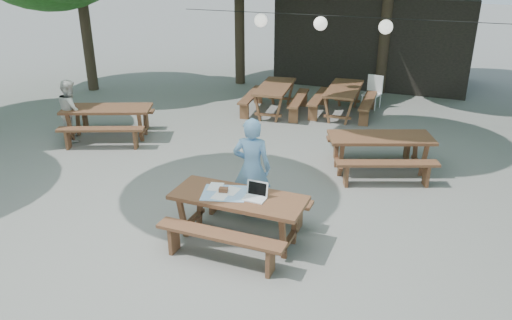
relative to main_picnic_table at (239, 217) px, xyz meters
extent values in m
plane|color=#63635F|center=(-0.37, 0.46, -0.39)|extent=(80.00, 80.00, 0.00)
cube|color=black|center=(0.13, 10.96, 1.01)|extent=(6.00, 3.00, 2.80)
cube|color=#4D2A1B|center=(0.00, 0.00, 0.33)|extent=(2.00, 0.80, 0.06)
cube|color=#4D2A1B|center=(0.00, -0.65, 0.06)|extent=(1.90, 0.28, 0.05)
cube|color=#4D2A1B|center=(0.00, 0.65, 0.06)|extent=(1.90, 0.28, 0.05)
cube|color=#4D2A1B|center=(0.00, 0.00, -0.04)|extent=(1.70, 0.70, 0.69)
cube|color=#4D2A1B|center=(-4.61, 2.96, 0.33)|extent=(2.15, 1.51, 0.06)
cube|color=#4D2A1B|center=(-4.36, 2.36, 0.06)|extent=(1.86, 0.99, 0.05)
cube|color=#4D2A1B|center=(-4.87, 3.56, 0.06)|extent=(1.86, 0.99, 0.05)
cube|color=#4D2A1B|center=(-4.61, 2.96, -0.04)|extent=(1.84, 1.30, 0.69)
cube|color=#4D2A1B|center=(1.55, 3.38, 0.33)|extent=(2.15, 1.49, 0.06)
cube|color=#4D2A1B|center=(1.79, 2.77, 0.06)|extent=(1.87, 0.97, 0.05)
cube|color=#4D2A1B|center=(1.31, 3.98, 0.06)|extent=(1.87, 0.97, 0.05)
cube|color=#4D2A1B|center=(1.55, 3.38, -0.04)|extent=(1.84, 1.28, 0.69)
cube|color=#4D2A1B|center=(-1.69, 6.30, 0.33)|extent=(1.05, 2.09, 0.06)
cube|color=#4D2A1B|center=(-1.05, 6.38, 0.06)|extent=(0.53, 1.92, 0.05)
cube|color=#4D2A1B|center=(-2.34, 6.21, 0.06)|extent=(0.53, 1.92, 0.05)
cube|color=#4D2A1B|center=(-1.69, 6.30, -0.04)|extent=(0.92, 1.78, 0.69)
cube|color=#4D2A1B|center=(0.07, 6.78, 0.33)|extent=(0.92, 2.04, 0.06)
cube|color=#4D2A1B|center=(0.72, 6.82, 0.06)|extent=(0.39, 1.91, 0.05)
cube|color=#4D2A1B|center=(-0.58, 6.75, 0.06)|extent=(0.39, 1.91, 0.05)
cube|color=#4D2A1B|center=(0.07, 6.78, -0.04)|extent=(0.80, 1.74, 0.69)
imported|color=#7FB4E7|center=(-0.11, 0.81, 0.46)|extent=(0.68, 0.51, 1.70)
imported|color=white|center=(-5.34, 2.62, 0.32)|extent=(0.86, 0.87, 1.41)
cube|color=white|center=(0.67, 7.67, 0.01)|extent=(0.52, 0.52, 0.04)
cube|color=white|center=(0.71, 7.87, 0.27)|extent=(0.44, 0.13, 0.48)
cube|color=white|center=(0.67, 7.67, -0.20)|extent=(0.50, 0.50, 0.38)
cube|color=white|center=(0.26, -0.02, 0.37)|extent=(0.33, 0.24, 0.02)
cube|color=white|center=(0.26, 0.10, 0.49)|extent=(0.33, 0.07, 0.23)
cube|color=black|center=(0.26, 0.09, 0.49)|extent=(0.28, 0.05, 0.19)
cube|color=#3D8CD1|center=(-0.23, 0.00, 0.37)|extent=(0.78, 0.71, 0.01)
cube|color=white|center=(-0.24, -0.10, 0.37)|extent=(0.22, 0.30, 0.00)
cube|color=white|center=(-0.16, 0.09, 0.37)|extent=(0.22, 0.31, 0.00)
cube|color=white|center=(-0.44, 0.13, 0.38)|extent=(0.27, 0.33, 0.00)
cube|color=brown|center=(-0.25, 0.02, 0.41)|extent=(0.15, 0.12, 0.06)
cylinder|color=black|center=(0.13, 6.46, 2.21)|extent=(9.00, 0.02, 0.02)
sphere|color=white|center=(-2.17, 6.46, 2.01)|extent=(0.34, 0.34, 0.34)
sphere|color=white|center=(-0.57, 6.46, 2.01)|extent=(0.34, 0.34, 0.34)
sphere|color=white|center=(1.03, 6.46, 2.01)|extent=(0.34, 0.34, 0.34)
cylinder|color=#2D2319|center=(-7.87, 6.46, 1.76)|extent=(0.32, 0.32, 4.29)
cylinder|color=#2D2319|center=(-3.87, 8.96, 1.78)|extent=(0.32, 0.32, 4.34)
cylinder|color=#2D2319|center=(0.63, 9.46, 2.23)|extent=(0.32, 0.32, 5.23)
camera|label=1|loc=(2.68, -6.00, 3.71)|focal=35.00mm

